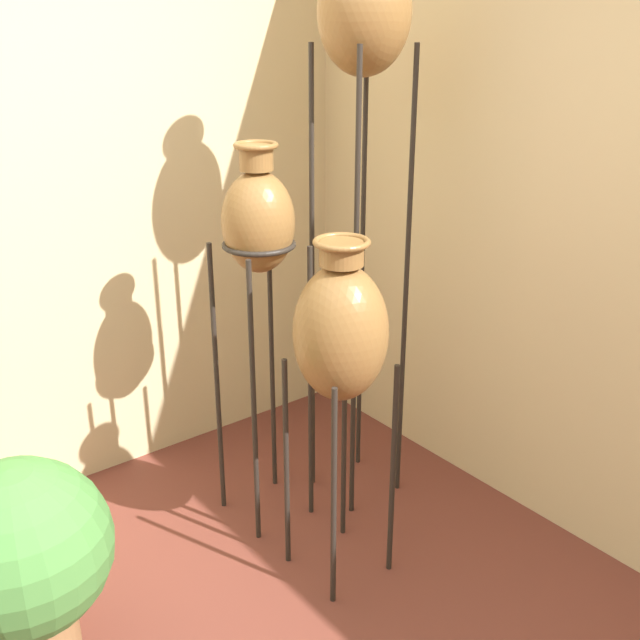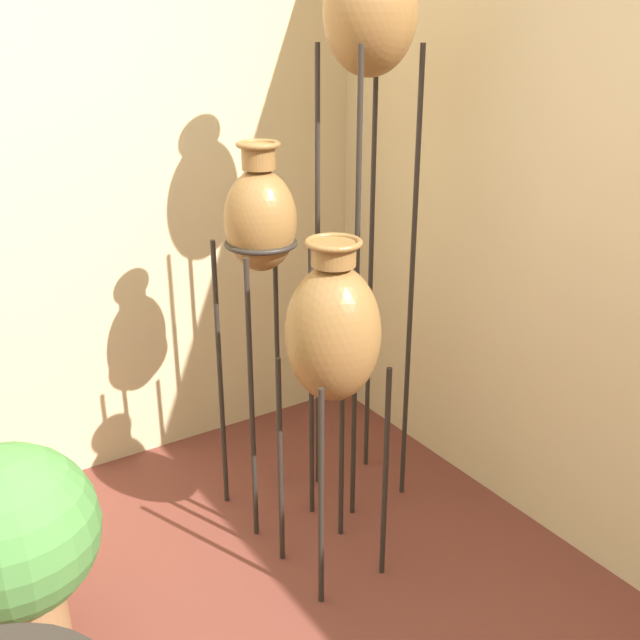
# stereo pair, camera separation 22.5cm
# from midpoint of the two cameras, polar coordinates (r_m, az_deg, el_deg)

# --- Properties ---
(vase_stand_tall) EXTENTS (0.33, 0.33, 2.23)m
(vase_stand_tall) POSITION_cam_midpoint_polar(r_m,az_deg,el_deg) (2.80, 0.92, 21.42)
(vase_stand_tall) COLOR #28231E
(vase_stand_tall) RESTS_ON ground_plane
(vase_stand_medium) EXTENTS (0.29, 0.29, 1.52)m
(vase_stand_medium) POSITION_cam_midpoint_polar(r_m,az_deg,el_deg) (2.75, -7.07, 6.80)
(vase_stand_medium) COLOR #28231E
(vase_stand_medium) RESTS_ON ground_plane
(vase_stand_short) EXTENTS (0.32, 0.32, 1.27)m
(vase_stand_short) POSITION_cam_midpoint_polar(r_m,az_deg,el_deg) (2.48, -1.01, -1.14)
(vase_stand_short) COLOR #28231E
(vase_stand_short) RESTS_ON ground_plane
(potted_plant) EXTENTS (0.55, 0.55, 0.72)m
(potted_plant) POSITION_cam_midpoint_polar(r_m,az_deg,el_deg) (2.57, -24.19, -16.20)
(potted_plant) COLOR olive
(potted_plant) RESTS_ON ground_plane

